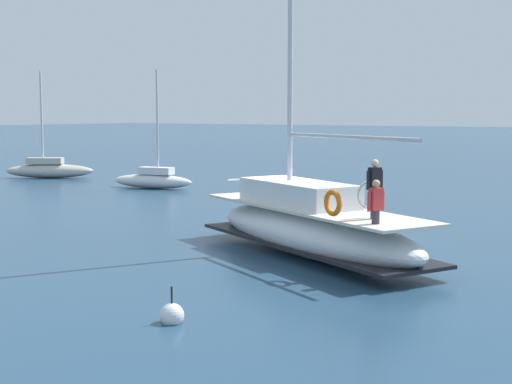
{
  "coord_description": "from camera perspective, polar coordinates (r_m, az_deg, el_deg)",
  "views": [
    {
      "loc": [
        -20.53,
        -12.47,
        4.27
      ],
      "look_at": [
        -1.72,
        0.31,
        1.8
      ],
      "focal_mm": 51.45,
      "sensor_mm": 36.0,
      "label": 1
    }
  ],
  "objects": [
    {
      "name": "moored_cutter_right",
      "position": [
        41.85,
        -8.02,
        1.01
      ],
      "size": [
        2.19,
        5.09,
        6.65
      ],
      "color": "silver",
      "rests_on": "ground"
    },
    {
      "name": "ground_plane",
      "position": [
        24.4,
        2.88,
        -3.89
      ],
      "size": [
        400.0,
        400.0,
        0.0
      ],
      "primitive_type": "plane",
      "color": "navy"
    },
    {
      "name": "main_sailboat",
      "position": [
        21.99,
        4.21,
        -2.61
      ],
      "size": [
        6.27,
        9.71,
        13.04
      ],
      "color": "silver",
      "rests_on": "ground"
    },
    {
      "name": "mooring_buoy",
      "position": [
        15.24,
        -6.56,
        -9.5
      ],
      "size": [
        0.51,
        0.51,
        0.85
      ],
      "color": "silver",
      "rests_on": "ground"
    },
    {
      "name": "moored_sloop_near",
      "position": [
        49.87,
        -15.78,
        1.72
      ],
      "size": [
        4.31,
        5.51,
        6.93
      ],
      "color": "#B7B2A8",
      "rests_on": "ground"
    }
  ]
}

